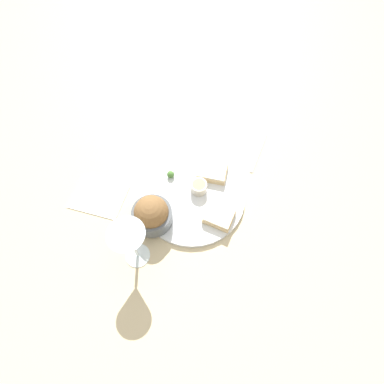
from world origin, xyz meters
TOP-DOWN VIEW (x-y plane):
  - ground_plane at (0.00, 0.00)m, footprint 4.00×4.00m
  - dinner_plate at (0.00, 0.00)m, footprint 0.32×0.32m
  - salad_bowl at (-0.09, -0.10)m, footprint 0.11×0.11m
  - sauce_ramekin at (0.02, 0.02)m, footprint 0.05×0.05m
  - cheese_toast_near at (0.04, 0.09)m, footprint 0.09×0.07m
  - cheese_toast_far at (0.09, -0.06)m, footprint 0.09×0.08m
  - wine_glass at (-0.11, -0.21)m, footprint 0.09×0.09m
  - garnish at (-0.08, 0.05)m, footprint 0.02×0.02m
  - napkin at (-0.28, -0.06)m, footprint 0.16×0.12m
  - fork at (0.18, 0.21)m, footprint 0.04×0.17m

SIDE VIEW (x-z plane):
  - ground_plane at x=0.00m, z-range 0.00..0.00m
  - napkin at x=-0.28m, z-range 0.00..0.01m
  - fork at x=0.18m, z-range 0.00..0.01m
  - dinner_plate at x=0.00m, z-range 0.00..0.01m
  - garnish at x=-0.08m, z-range 0.01..0.04m
  - cheese_toast_far at x=0.09m, z-range 0.01..0.04m
  - cheese_toast_near at x=0.04m, z-range 0.01..0.04m
  - sauce_ramekin at x=0.02m, z-range 0.02..0.05m
  - salad_bowl at x=-0.09m, z-range 0.00..0.10m
  - wine_glass at x=-0.11m, z-range 0.04..0.21m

